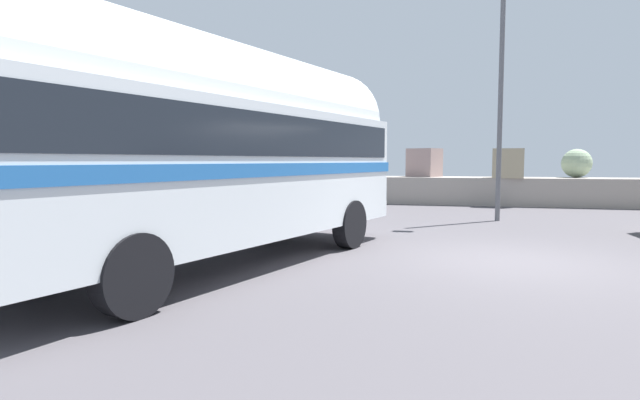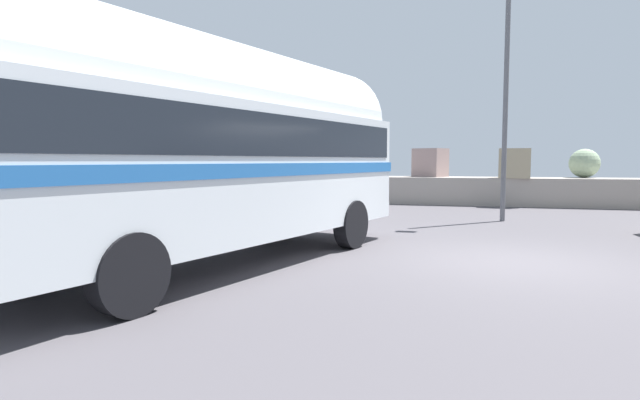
# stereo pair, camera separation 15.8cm
# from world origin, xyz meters

# --- Properties ---
(ground) EXTENTS (32.00, 26.00, 0.02)m
(ground) POSITION_xyz_m (0.00, 0.00, 0.01)
(ground) COLOR #49464A
(breakwater) EXTENTS (31.36, 2.22, 2.47)m
(breakwater) POSITION_xyz_m (0.23, 11.79, 0.72)
(breakwater) COLOR gray
(breakwater) RESTS_ON ground
(vintage_coach) EXTENTS (4.81, 8.91, 3.70)m
(vintage_coach) POSITION_xyz_m (-4.73, -1.54, 2.05)
(vintage_coach) COLOR black
(vintage_coach) RESTS_ON ground
(lamp_post) EXTENTS (0.44, 0.83, 6.63)m
(lamp_post) POSITION_xyz_m (0.40, 6.07, 3.72)
(lamp_post) COLOR #5B5B60
(lamp_post) RESTS_ON ground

